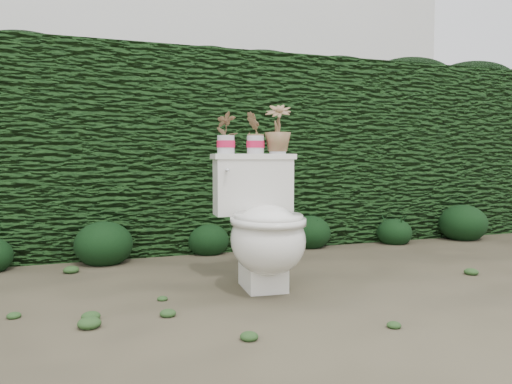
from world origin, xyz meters
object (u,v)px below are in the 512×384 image
object	(u,v)px
potted_plant_center	(255,134)
potted_plant_right	(278,130)
potted_plant_left	(226,134)
toilet	(264,228)

from	to	relation	value
potted_plant_center	potted_plant_right	bearing A→B (deg)	110.75
potted_plant_left	potted_plant_right	bearing A→B (deg)	160.18
toilet	potted_plant_right	bearing A→B (deg)	56.82
potted_plant_left	potted_plant_right	xyz separation A→B (m)	(0.32, -0.03, 0.03)
toilet	potted_plant_center	size ratio (longest dim) A/B	3.26
potted_plant_center	potted_plant_right	distance (m)	0.14
toilet	potted_plant_left	size ratio (longest dim) A/B	3.28
toilet	potted_plant_center	bearing A→B (deg)	86.38
toilet	potted_plant_right	xyz separation A→B (m)	(0.18, 0.23, 0.57)
toilet	potted_plant_left	world-z (taller)	potted_plant_left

